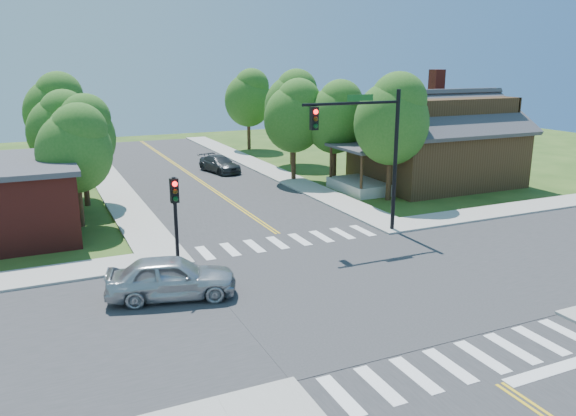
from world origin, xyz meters
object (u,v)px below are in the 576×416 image
signal_pole_nw (175,204)px  signal_mast_ne (368,139)px  car_dgrey (220,165)px  car_silver (172,278)px  house_ne (436,137)px

signal_pole_nw → signal_mast_ne: bearing=0.1°
signal_pole_nw → car_dgrey: (7.98, 18.86, -2.03)m
signal_mast_ne → car_dgrey: 19.37m
signal_mast_ne → car_silver: size_ratio=1.43×
signal_pole_nw → car_dgrey: signal_pole_nw is taller
house_ne → car_silver: (-21.82, -12.34, -2.53)m
signal_pole_nw → car_silver: bearing=-106.9°
house_ne → car_dgrey: bearing=141.3°
signal_pole_nw → car_silver: 4.27m
signal_mast_ne → signal_pole_nw: bearing=-179.9°
signal_mast_ne → car_dgrey: bearing=94.7°
signal_pole_nw → house_ne: 22.45m
house_ne → car_dgrey: (-12.73, 10.20, -2.70)m
signal_mast_ne → signal_pole_nw: 9.76m
signal_mast_ne → car_silver: signal_mast_ne is taller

